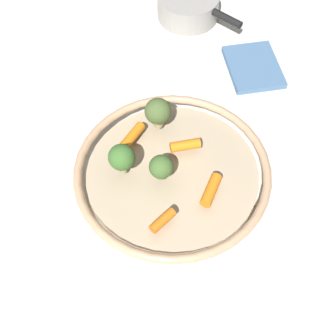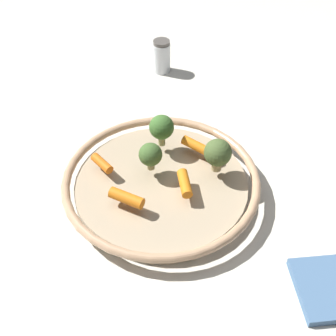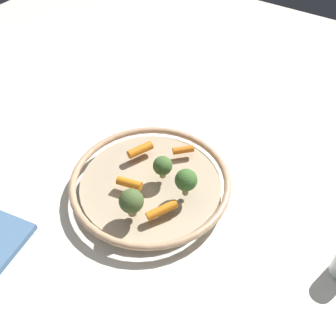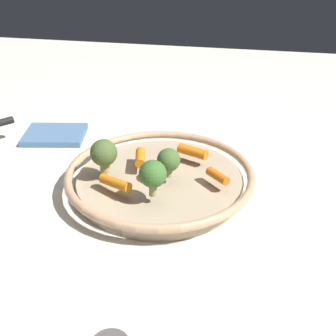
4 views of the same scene
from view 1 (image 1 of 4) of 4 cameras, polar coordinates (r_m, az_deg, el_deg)
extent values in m
plane|color=silver|center=(0.85, 0.53, -1.62)|extent=(2.13, 2.13, 0.00)
cylinder|color=tan|center=(0.84, 0.54, -1.11)|extent=(0.31, 0.31, 0.03)
torus|color=tan|center=(0.82, 0.55, -0.28)|extent=(0.35, 0.35, 0.02)
cylinder|color=orange|center=(0.83, 2.14, 2.83)|extent=(0.03, 0.06, 0.02)
cylinder|color=orange|center=(0.84, -4.48, 3.91)|extent=(0.07, 0.05, 0.02)
cylinder|color=orange|center=(0.78, 5.33, -2.74)|extent=(0.06, 0.04, 0.02)
cylinder|color=orange|center=(0.75, -0.67, -6.49)|extent=(0.05, 0.05, 0.02)
cylinder|color=tan|center=(0.79, -0.83, -0.87)|extent=(0.01, 0.01, 0.02)
sphere|color=#44662F|center=(0.77, -0.85, 0.14)|extent=(0.04, 0.04, 0.04)
cylinder|color=tan|center=(0.80, -5.57, 0.09)|extent=(0.01, 0.01, 0.02)
sphere|color=#3F6B2D|center=(0.78, -5.75, 1.33)|extent=(0.05, 0.05, 0.05)
cylinder|color=tan|center=(0.86, -1.22, 5.73)|extent=(0.02, 0.02, 0.02)
sphere|color=#4B6131|center=(0.84, -1.25, 7.03)|extent=(0.05, 0.05, 0.05)
cylinder|color=#9E9993|center=(1.15, 2.50, 19.33)|extent=(0.14, 0.14, 0.06)
cylinder|color=black|center=(1.09, 7.31, 17.86)|extent=(0.06, 0.07, 0.02)
cube|color=#4C7099|center=(1.04, 10.49, 12.16)|extent=(0.15, 0.13, 0.01)
camera|label=2|loc=(0.77, 57.37, 27.92)|focal=48.96mm
camera|label=3|loc=(0.96, -32.08, 48.50)|focal=41.82mm
camera|label=4|loc=(0.79, -59.88, 7.43)|focal=47.10mm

